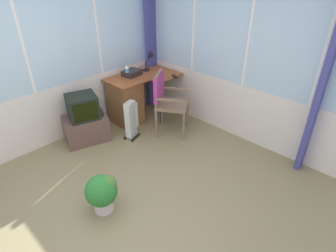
# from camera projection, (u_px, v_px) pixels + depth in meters

# --- Properties ---
(ground) EXTENTS (5.49, 4.89, 0.06)m
(ground) POSITION_uv_depth(u_px,v_px,m) (128.00, 213.00, 3.19)
(ground) COLOR #857651
(north_window_panel) EXTENTS (4.49, 0.07, 2.75)m
(north_window_panel) POSITION_uv_depth(u_px,v_px,m) (25.00, 57.00, 3.66)
(north_window_panel) COLOR silver
(north_window_panel) RESTS_ON ground
(east_window_panel) EXTENTS (0.07, 3.89, 2.75)m
(east_window_panel) POSITION_uv_depth(u_px,v_px,m) (248.00, 52.00, 3.88)
(east_window_panel) COLOR silver
(east_window_panel) RESTS_ON ground
(curtain_corner) EXTENTS (0.28, 0.10, 2.65)m
(curtain_corner) POSITION_uv_depth(u_px,v_px,m) (151.00, 35.00, 4.93)
(curtain_corner) COLOR #414287
(curtain_corner) RESTS_ON ground
(curtain_east_far) EXTENTS (0.27, 0.09, 2.65)m
(curtain_east_far) POSITION_uv_depth(u_px,v_px,m) (326.00, 75.00, 3.22)
(curtain_east_far) COLOR #414287
(curtain_east_far) RESTS_ON ground
(desk) EXTENTS (1.17, 0.79, 0.78)m
(desk) POSITION_uv_depth(u_px,v_px,m) (127.00, 100.00, 4.76)
(desk) COLOR brown
(desk) RESTS_ON ground
(desk_lamp) EXTENTS (0.22, 0.19, 0.34)m
(desk_lamp) POSITION_uv_depth(u_px,v_px,m) (151.00, 58.00, 4.87)
(desk_lamp) COLOR black
(desk_lamp) RESTS_ON desk
(tv_remote) EXTENTS (0.11, 0.15, 0.02)m
(tv_remote) POSITION_uv_depth(u_px,v_px,m) (175.00, 77.00, 4.66)
(tv_remote) COLOR black
(tv_remote) RESTS_ON desk
(spray_bottle) EXTENTS (0.06, 0.06, 0.22)m
(spray_bottle) POSITION_uv_depth(u_px,v_px,m) (127.00, 71.00, 4.61)
(spray_bottle) COLOR #45B7D1
(spray_bottle) RESTS_ON desk
(paper_tray) EXTENTS (0.34, 0.28, 0.09)m
(paper_tray) POSITION_uv_depth(u_px,v_px,m) (132.00, 73.00, 4.72)
(paper_tray) COLOR #2C2324
(paper_tray) RESTS_ON desk
(wooden_armchair) EXTENTS (0.66, 0.66, 1.01)m
(wooden_armchair) POSITION_uv_depth(u_px,v_px,m) (164.00, 95.00, 4.36)
(wooden_armchair) COLOR #7B644B
(wooden_armchair) RESTS_ON ground
(tv_on_stand) EXTENTS (0.74, 0.61, 0.77)m
(tv_on_stand) POSITION_uv_depth(u_px,v_px,m) (85.00, 121.00, 4.27)
(tv_on_stand) COLOR brown
(tv_on_stand) RESTS_ON ground
(space_heater) EXTENTS (0.29, 0.23, 0.63)m
(space_heater) POSITION_uv_depth(u_px,v_px,m) (132.00, 119.00, 4.36)
(space_heater) COLOR silver
(space_heater) RESTS_ON ground
(potted_plant) EXTENTS (0.36, 0.36, 0.47)m
(potted_plant) POSITION_uv_depth(u_px,v_px,m) (102.00, 192.00, 3.06)
(potted_plant) COLOR beige
(potted_plant) RESTS_ON ground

